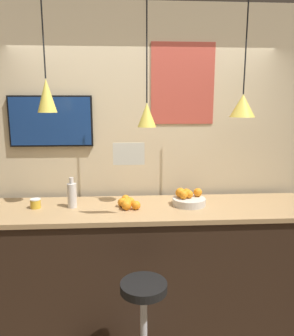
{
  "coord_description": "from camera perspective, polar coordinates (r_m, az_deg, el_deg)",
  "views": [
    {
      "loc": [
        -0.18,
        -2.08,
        1.99
      ],
      "look_at": [
        0.0,
        0.67,
        1.44
      ],
      "focal_mm": 35.0,
      "sensor_mm": 36.0,
      "label": 1
    }
  ],
  "objects": [
    {
      "name": "back_wall",
      "position": [
        3.27,
        -0.54,
        1.83
      ],
      "size": [
        8.0,
        0.06,
        2.9
      ],
      "color": "beige",
      "rests_on": "ground_plane"
    },
    {
      "name": "service_counter",
      "position": [
        3.11,
        0.0,
        -16.35
      ],
      "size": [
        3.02,
        0.73,
        1.09
      ],
      "color": "black",
      "rests_on": "ground_plane"
    },
    {
      "name": "bar_stool",
      "position": [
        2.52,
        -0.57,
        -24.53
      ],
      "size": [
        0.37,
        0.37,
        0.77
      ],
      "color": "#B7B7BC",
      "rests_on": "ground_plane"
    },
    {
      "name": "fruit_bowl",
      "position": [
        2.97,
        7.2,
        -5.37
      ],
      "size": [
        0.29,
        0.29,
        0.15
      ],
      "color": "beige",
      "rests_on": "service_counter"
    },
    {
      "name": "orange_pile",
      "position": [
        2.89,
        -3.45,
        -6.07
      ],
      "size": [
        0.2,
        0.28,
        0.08
      ],
      "color": "orange",
      "rests_on": "service_counter"
    },
    {
      "name": "juice_bottle",
      "position": [
        2.93,
        -12.92,
        -4.57
      ],
      "size": [
        0.08,
        0.08,
        0.27
      ],
      "color": "silver",
      "rests_on": "service_counter"
    },
    {
      "name": "spread_jar",
      "position": [
        3.02,
        -18.85,
        -5.86
      ],
      "size": [
        0.09,
        0.09,
        0.08
      ],
      "color": "gold",
      "rests_on": "service_counter"
    },
    {
      "name": "pendant_lamp_left",
      "position": [
        2.85,
        -17.09,
        12.05
      ],
      "size": [
        0.16,
        0.16,
        0.89
      ],
      "color": "black"
    },
    {
      "name": "pendant_lamp_middle",
      "position": [
        2.78,
        -0.03,
        9.43
      ],
      "size": [
        0.16,
        0.16,
        1.02
      ],
      "color": "black"
    },
    {
      "name": "pendant_lamp_right",
      "position": [
        2.95,
        16.33,
        10.47
      ],
      "size": [
        0.22,
        0.22,
        0.94
      ],
      "color": "black"
    },
    {
      "name": "mounted_tv",
      "position": [
        3.25,
        -16.39,
        7.81
      ],
      "size": [
        0.78,
        0.04,
        0.48
      ],
      "color": "black"
    },
    {
      "name": "hanging_menu_board",
      "position": [
        2.49,
        -3.19,
        2.48
      ],
      "size": [
        0.24,
        0.01,
        0.17
      ],
      "color": "white"
    },
    {
      "name": "wall_poster",
      "position": [
        3.24,
        6.24,
        14.38
      ],
      "size": [
        0.61,
        0.01,
        0.76
      ],
      "color": "#C64C3D"
    }
  ]
}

